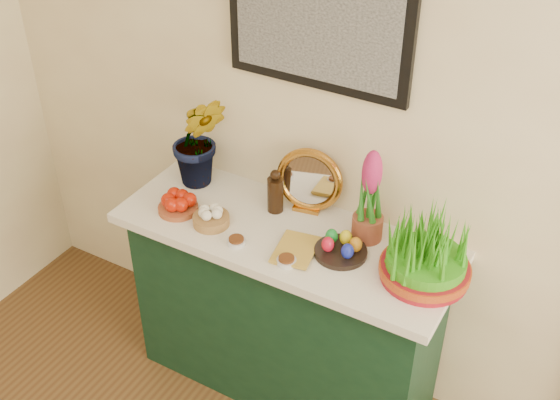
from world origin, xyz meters
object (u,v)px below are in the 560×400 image
object	(u,v)px
wheatgrass_sabzeh	(427,252)
sideboard	(286,314)
hyacinth_green	(198,125)
book	(277,245)
mirror	(309,181)

from	to	relation	value
wheatgrass_sabzeh	sideboard	bearing A→B (deg)	-179.57
hyacinth_green	wheatgrass_sabzeh	distance (m)	1.09
sideboard	book	xyz separation A→B (m)	(0.02, -0.12, 0.48)
sideboard	book	distance (m)	0.49
sideboard	book	size ratio (longest dim) A/B	6.44
sideboard	book	world-z (taller)	book
sideboard	wheatgrass_sabzeh	size ratio (longest dim) A/B	3.87
hyacinth_green	mirror	distance (m)	0.52
hyacinth_green	book	distance (m)	0.63
wheatgrass_sabzeh	hyacinth_green	bearing A→B (deg)	173.87
sideboard	mirror	bearing A→B (deg)	88.27
sideboard	mirror	world-z (taller)	mirror
hyacinth_green	wheatgrass_sabzeh	size ratio (longest dim) A/B	1.70
book	sideboard	bearing A→B (deg)	91.81
mirror	wheatgrass_sabzeh	xyz separation A→B (m)	(0.57, -0.18, -0.02)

